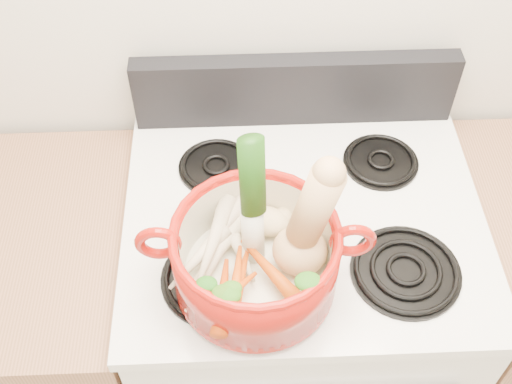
{
  "coord_description": "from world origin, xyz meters",
  "views": [
    {
      "loc": [
        -0.14,
        0.55,
        2.05
      ],
      "look_at": [
        -0.11,
        1.2,
        1.26
      ],
      "focal_mm": 45.0,
      "sensor_mm": 36.0,
      "label": 1
    }
  ],
  "objects_px": {
    "dutch_oven": "(256,258)",
    "squash": "(302,223)",
    "stove_body": "(294,323)",
    "leek": "(253,202)"
  },
  "relations": [
    {
      "from": "dutch_oven",
      "to": "squash",
      "type": "height_order",
      "value": "squash"
    },
    {
      "from": "stove_body",
      "to": "dutch_oven",
      "type": "height_order",
      "value": "dutch_oven"
    },
    {
      "from": "stove_body",
      "to": "leek",
      "type": "height_order",
      "value": "leek"
    },
    {
      "from": "squash",
      "to": "leek",
      "type": "distance_m",
      "value": 0.1
    },
    {
      "from": "stove_body",
      "to": "squash",
      "type": "relative_size",
      "value": 3.43
    },
    {
      "from": "leek",
      "to": "squash",
      "type": "bearing_deg",
      "value": -33.84
    },
    {
      "from": "squash",
      "to": "stove_body",
      "type": "bearing_deg",
      "value": 89.43
    },
    {
      "from": "dutch_oven",
      "to": "leek",
      "type": "height_order",
      "value": "leek"
    },
    {
      "from": "stove_body",
      "to": "squash",
      "type": "xyz_separation_m",
      "value": [
        -0.03,
        -0.16,
        0.67
      ]
    },
    {
      "from": "stove_body",
      "to": "squash",
      "type": "height_order",
      "value": "squash"
    }
  ]
}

